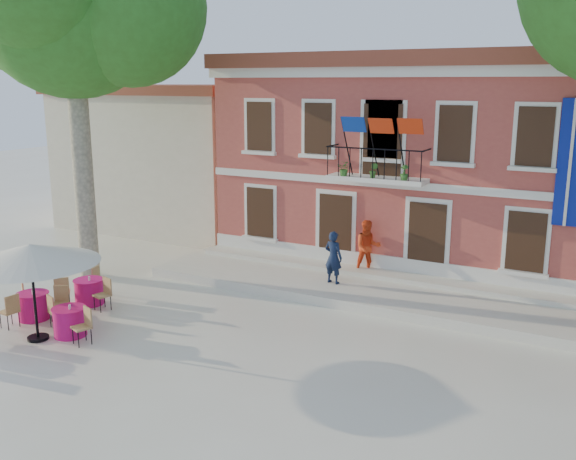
{
  "coord_description": "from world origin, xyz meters",
  "views": [
    {
      "loc": [
        9.18,
        -13.64,
        6.53
      ],
      "look_at": [
        -0.11,
        3.5,
        2.02
      ],
      "focal_mm": 40.0,
      "sensor_mm": 36.0,
      "label": 1
    }
  ],
  "objects_px": {
    "pedestrian_orange": "(368,247)",
    "cafe_table_0": "(33,305)",
    "cafe_table_1": "(70,321)",
    "patio_umbrella": "(30,254)",
    "pedestrian_navy": "(333,257)",
    "cafe_table_3": "(89,290)",
    "plane_tree_west": "(71,1)"
  },
  "relations": [
    {
      "from": "patio_umbrella",
      "to": "cafe_table_1",
      "type": "distance_m",
      "value": 2.04
    },
    {
      "from": "plane_tree_west",
      "to": "cafe_table_0",
      "type": "xyz_separation_m",
      "value": [
        1.63,
        -3.76,
        -8.58
      ]
    },
    {
      "from": "pedestrian_navy",
      "to": "plane_tree_west",
      "type": "bearing_deg",
      "value": 25.17
    },
    {
      "from": "pedestrian_orange",
      "to": "cafe_table_3",
      "type": "distance_m",
      "value": 8.92
    },
    {
      "from": "patio_umbrella",
      "to": "plane_tree_west",
      "type": "bearing_deg",
      "value": 121.57
    },
    {
      "from": "pedestrian_navy",
      "to": "pedestrian_orange",
      "type": "relative_size",
      "value": 0.93
    },
    {
      "from": "patio_umbrella",
      "to": "cafe_table_0",
      "type": "height_order",
      "value": "patio_umbrella"
    },
    {
      "from": "cafe_table_0",
      "to": "pedestrian_orange",
      "type": "bearing_deg",
      "value": 47.82
    },
    {
      "from": "pedestrian_navy",
      "to": "cafe_table_0",
      "type": "distance_m",
      "value": 8.95
    },
    {
      "from": "pedestrian_orange",
      "to": "cafe_table_1",
      "type": "xyz_separation_m",
      "value": [
        -5.14,
        -8.08,
        -0.78
      ]
    },
    {
      "from": "patio_umbrella",
      "to": "pedestrian_orange",
      "type": "relative_size",
      "value": 1.91
    },
    {
      "from": "pedestrian_orange",
      "to": "cafe_table_0",
      "type": "distance_m",
      "value": 10.42
    },
    {
      "from": "plane_tree_west",
      "to": "pedestrian_orange",
      "type": "xyz_separation_m",
      "value": [
        8.6,
        3.93,
        -7.8
      ]
    },
    {
      "from": "pedestrian_navy",
      "to": "patio_umbrella",
      "type": "bearing_deg",
      "value": 62.73
    },
    {
      "from": "pedestrian_orange",
      "to": "cafe_table_3",
      "type": "relative_size",
      "value": 1.0
    },
    {
      "from": "cafe_table_0",
      "to": "cafe_table_3",
      "type": "relative_size",
      "value": 1.03
    },
    {
      "from": "cafe_table_1",
      "to": "patio_umbrella",
      "type": "bearing_deg",
      "value": -133.22
    },
    {
      "from": "pedestrian_orange",
      "to": "plane_tree_west",
      "type": "bearing_deg",
      "value": 172.64
    },
    {
      "from": "plane_tree_west",
      "to": "pedestrian_navy",
      "type": "distance_m",
      "value": 11.51
    },
    {
      "from": "cafe_table_3",
      "to": "cafe_table_1",
      "type": "bearing_deg",
      "value": -56.03
    },
    {
      "from": "patio_umbrella",
      "to": "pedestrian_navy",
      "type": "xyz_separation_m",
      "value": [
        5.13,
        7.18,
        -1.15
      ]
    },
    {
      "from": "patio_umbrella",
      "to": "cafe_table_3",
      "type": "xyz_separation_m",
      "value": [
        -0.83,
        2.64,
        -1.87
      ]
    },
    {
      "from": "patio_umbrella",
      "to": "cafe_table_3",
      "type": "distance_m",
      "value": 3.34
    },
    {
      "from": "cafe_table_1",
      "to": "cafe_table_3",
      "type": "relative_size",
      "value": 1.07
    },
    {
      "from": "pedestrian_navy",
      "to": "cafe_table_0",
      "type": "relative_size",
      "value": 0.9
    },
    {
      "from": "cafe_table_0",
      "to": "cafe_table_1",
      "type": "relative_size",
      "value": 0.96
    },
    {
      "from": "pedestrian_navy",
      "to": "cafe_table_3",
      "type": "height_order",
      "value": "pedestrian_navy"
    },
    {
      "from": "cafe_table_0",
      "to": "cafe_table_3",
      "type": "bearing_deg",
      "value": 74.92
    },
    {
      "from": "pedestrian_navy",
      "to": "pedestrian_orange",
      "type": "distance_m",
      "value": 1.59
    },
    {
      "from": "cafe_table_0",
      "to": "cafe_table_1",
      "type": "height_order",
      "value": "same"
    },
    {
      "from": "patio_umbrella",
      "to": "pedestrian_orange",
      "type": "xyz_separation_m",
      "value": [
        5.69,
        8.67,
        -1.09
      ]
    },
    {
      "from": "patio_umbrella",
      "to": "pedestrian_navy",
      "type": "height_order",
      "value": "patio_umbrella"
    }
  ]
}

